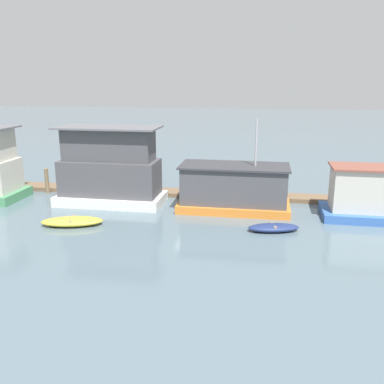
{
  "coord_description": "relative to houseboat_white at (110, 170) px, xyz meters",
  "views": [
    {
      "loc": [
        4.44,
        -26.9,
        8.37
      ],
      "look_at": [
        0.0,
        -1.0,
        1.4
      ],
      "focal_mm": 40.0,
      "sensor_mm": 36.0,
      "label": 1
    }
  ],
  "objects": [
    {
      "name": "mooring_post_near_left",
      "position": [
        2.88,
        1.85,
        -1.4
      ],
      "size": [
        0.3,
        0.3,
        1.91
      ],
      "primitive_type": "cylinder",
      "color": "brown",
      "rests_on": "ground_plane"
    },
    {
      "name": "houseboat_orange",
      "position": [
        8.49,
        -0.09,
        -0.9
      ],
      "size": [
        7.22,
        3.46,
        5.99
      ],
      "color": "orange",
      "rests_on": "ground_plane"
    },
    {
      "name": "houseboat_white",
      "position": [
        0.0,
        0.0,
        0.0
      ],
      "size": [
        7.28,
        3.4,
        5.3
      ],
      "color": "white",
      "rests_on": "ground_plane"
    },
    {
      "name": "dinghy_navy",
      "position": [
        11.04,
        -3.86,
        -2.14
      ],
      "size": [
        3.09,
        1.77,
        0.43
      ],
      "color": "navy",
      "rests_on": "ground_plane"
    },
    {
      "name": "dinghy_yellow",
      "position": [
        -0.65,
        -4.85,
        -2.11
      ],
      "size": [
        3.82,
        2.26,
        0.49
      ],
      "color": "yellow",
      "rests_on": "ground_plane"
    },
    {
      "name": "dock_walkway",
      "position": [
        5.91,
        2.95,
        -2.21
      ],
      "size": [
        42.4,
        1.7,
        0.3
      ],
      "primitive_type": "cube",
      "color": "brown",
      "rests_on": "ground_plane"
    },
    {
      "name": "mooring_post_near_right",
      "position": [
        -1.69,
        1.85,
        -1.66
      ],
      "size": [
        0.25,
        0.25,
        1.39
      ],
      "primitive_type": "cylinder",
      "color": "#846B4C",
      "rests_on": "ground_plane"
    },
    {
      "name": "ground_plane",
      "position": [
        5.91,
        -0.29,
        -2.36
      ],
      "size": [
        200.0,
        200.0,
        0.0
      ],
      "primitive_type": "plane",
      "color": "slate"
    },
    {
      "name": "mooring_post_centre",
      "position": [
        -5.74,
        1.85,
        -1.42
      ],
      "size": [
        0.29,
        0.29,
        1.87
      ],
      "primitive_type": "cylinder",
      "color": "#846B4C",
      "rests_on": "ground_plane"
    }
  ]
}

